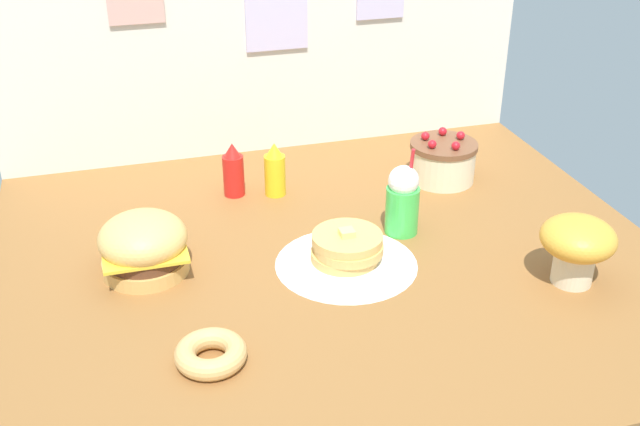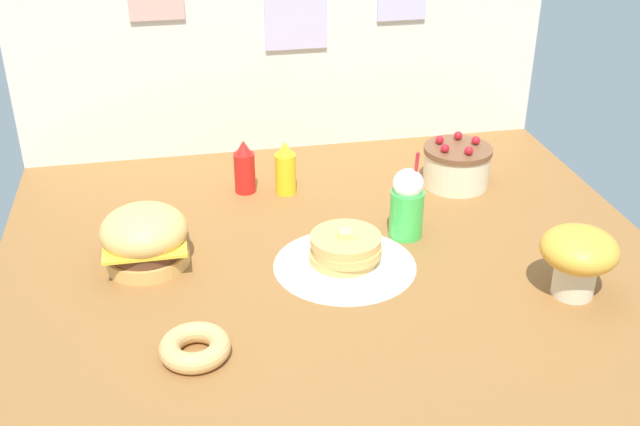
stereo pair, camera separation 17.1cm
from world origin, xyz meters
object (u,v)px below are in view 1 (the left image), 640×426
burger (144,245)px  pancake_stack (347,251)px  mushroom_stool (577,244)px  donut_pink_glaze (211,353)px  mustard_bottle (275,171)px  cream_soda_cup (403,200)px  ketchup_bottle (233,171)px  layer_cake (443,161)px

burger → pancake_stack: burger is taller
mushroom_stool → burger: bearing=161.3°
donut_pink_glaze → mushroom_stool: mushroom_stool is taller
pancake_stack → mustard_bottle: mustard_bottle is taller
cream_soda_cup → donut_pink_glaze: size_ratio=1.61×
pancake_stack → mushroom_stool: (58.57, -26.50, 7.96)cm
pancake_stack → mustard_bottle: bearing=100.7°
burger → ketchup_bottle: 53.67cm
layer_cake → pancake_stack: bearing=-138.2°
layer_cake → cream_soda_cup: 42.20cm
burger → cream_soda_cup: size_ratio=0.88×
layer_cake → burger: bearing=-163.2°
layer_cake → ketchup_bottle: (-73.80, 9.16, 1.46)cm
cream_soda_cup → donut_pink_glaze: (-68.17, -47.52, -8.39)cm
ketchup_bottle → mushroom_stool: (81.85, -80.91, 3.57)cm
cream_soda_cup → mushroom_stool: cream_soda_cup is taller
cream_soda_cup → mushroom_stool: size_ratio=1.36×
burger → ketchup_bottle: (33.76, 41.72, 0.17)cm
ketchup_bottle → mustard_bottle: (13.71, -3.69, 0.00)cm
donut_pink_glaze → layer_cake: bearing=39.4°
ketchup_bottle → mushroom_stool: 115.14cm
pancake_stack → layer_cake: layer_cake is taller
burger → donut_pink_glaze: 48.14cm
donut_pink_glaze → ketchup_bottle: bearing=75.8°
pancake_stack → donut_pink_glaze: bearing=-143.5°
mustard_bottle → donut_pink_glaze: bearing=-113.1°
ketchup_bottle → cream_soda_cup: bearing=-41.5°
cream_soda_cup → mushroom_stool: bearing=-48.3°
burger → mustard_bottle: bearing=38.7°
pancake_stack → ketchup_bottle: bearing=113.2°
layer_cake → ketchup_bottle: ketchup_bottle is taller
cream_soda_cup → mushroom_stool: 54.03cm
ketchup_bottle → mushroom_stool: bearing=-44.7°
ketchup_bottle → mustard_bottle: same height
layer_cake → donut_pink_glaze: (-96.08, -78.94, -4.55)cm
burger → mustard_bottle: mustard_bottle is taller
donut_pink_glaze → mushroom_stool: 104.81cm
cream_soda_cup → pancake_stack: bearing=-148.6°
ketchup_bottle → donut_pink_glaze: (-22.28, -88.11, -6.01)cm
layer_cake → donut_pink_glaze: 124.43cm
burger → layer_cake: bearing=16.8°
burger → pancake_stack: (57.04, -12.69, -4.23)cm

